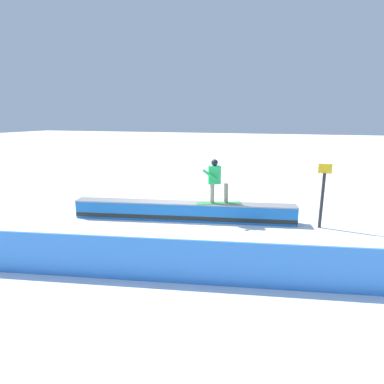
% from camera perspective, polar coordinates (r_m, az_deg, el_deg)
% --- Properties ---
extents(ground_plane, '(120.00, 120.00, 0.00)m').
position_cam_1_polar(ground_plane, '(10.80, -1.60, -5.19)').
color(ground_plane, white).
extents(grind_box, '(7.53, 1.93, 0.65)m').
position_cam_1_polar(grind_box, '(10.71, -1.61, -3.70)').
color(grind_box, '#1D68B6').
rests_on(grind_box, ground_plane).
extents(snowboarder, '(1.52, 0.86, 1.50)m').
position_cam_1_polar(snowboarder, '(10.29, 4.38, 2.25)').
color(snowboarder, green).
rests_on(snowboarder, grind_box).
extents(safety_fence, '(11.69, 2.28, 1.00)m').
position_cam_1_polar(safety_fence, '(7.05, -13.28, -11.73)').
color(safety_fence, '#367EDC').
rests_on(safety_fence, ground_plane).
extents(trail_marker, '(0.40, 0.10, 2.08)m').
position_cam_1_polar(trail_marker, '(10.60, 22.83, -0.38)').
color(trail_marker, '#262628').
rests_on(trail_marker, ground_plane).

